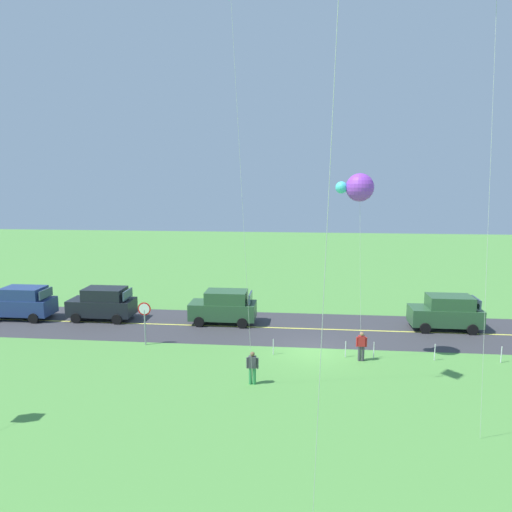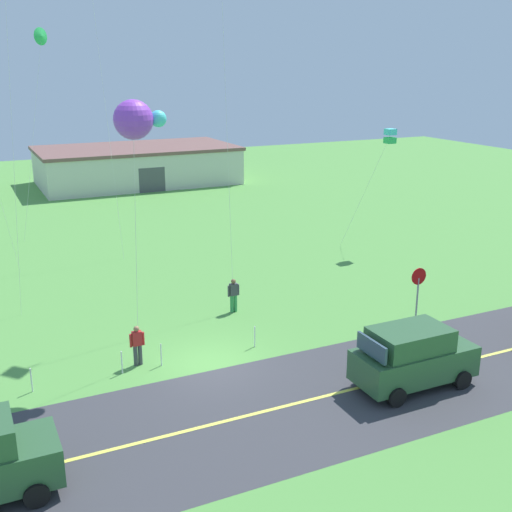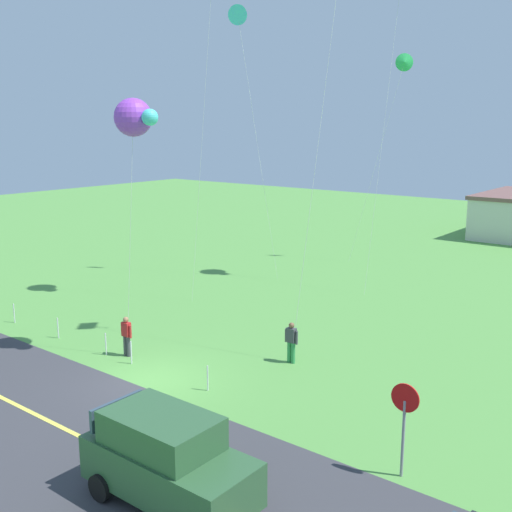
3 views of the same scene
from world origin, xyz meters
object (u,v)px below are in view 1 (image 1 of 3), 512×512
person_adult_near (252,367)px  kite_blue_mid (358,187)px  person_adult_companion (361,345)px  car_parked_east_near (103,303)px  car_parked_east_far (22,302)px  car_parked_west_near (446,312)px  stop_sign (145,315)px  car_suv_foreground (224,307)px

person_adult_near → kite_blue_mid: bearing=148.6°
person_adult_near → kite_blue_mid: size_ratio=0.16×
person_adult_companion → kite_blue_mid: (0.50, 0.40, 8.32)m
car_parked_east_near → person_adult_near: car_parked_east_near is taller
car_parked_east_far → person_adult_near: size_ratio=2.75×
car_parked_east_far → person_adult_near: bearing=152.3°
car_parked_east_near → person_adult_near: size_ratio=2.75×
person_adult_companion → kite_blue_mid: size_ratio=0.16×
car_parked_west_near → car_parked_east_near: size_ratio=1.00×
car_parked_east_near → person_adult_companion: (-16.81, 5.82, -0.29)m
stop_sign → person_adult_near: bearing=145.5°
car_parked_east_near → stop_sign: bearing=134.8°
stop_sign → kite_blue_mid: (-11.77, 1.65, 7.38)m
stop_sign → kite_blue_mid: 13.99m
person_adult_companion → car_parked_east_far: bearing=-176.9°
person_adult_companion → person_adult_near: bearing=-131.2°
person_adult_near → kite_blue_mid: kite_blue_mid is taller
car_parked_west_near → car_parked_east_far: bearing=0.8°
car_suv_foreground → car_parked_east_near: 8.44m
car_parked_east_near → kite_blue_mid: 19.22m
car_parked_east_far → stop_sign: (-10.23, 4.24, 0.65)m
person_adult_near → car_suv_foreground: bearing=-135.2°
car_parked_east_near → person_adult_near: (-11.34, 9.24, -0.29)m
car_parked_west_near → person_adult_companion: size_ratio=2.75×
car_parked_east_near → person_adult_companion: 17.79m
car_suv_foreground → stop_sign: stop_sign is taller
car_parked_east_far → car_parked_east_near: same height
car_parked_east_near → person_adult_near: bearing=140.8°
person_adult_near → person_adult_companion: size_ratio=1.00×
car_parked_west_near → person_adult_near: 14.85m
person_adult_near → person_adult_companion: same height
car_parked_east_far → car_parked_east_near: size_ratio=1.00×
car_suv_foreground → person_adult_companion: bearing=145.3°
person_adult_near → car_parked_east_far: bearing=-90.3°
car_suv_foreground → person_adult_near: car_suv_foreground is taller
kite_blue_mid → car_parked_east_far: bearing=-15.0°
car_parked_east_far → car_parked_west_near: same height
car_parked_east_far → car_parked_west_near: 28.58m
car_suv_foreground → kite_blue_mid: 12.85m
stop_sign → person_adult_companion: (-12.27, 1.25, -0.94)m
car_suv_foreground → person_adult_companion: 10.19m
car_suv_foreground → car_parked_east_far: size_ratio=1.00×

